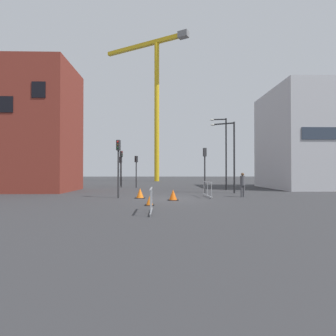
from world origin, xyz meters
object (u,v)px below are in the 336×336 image
at_px(streetlamp_tall, 224,148).
at_px(traffic_light_island, 136,166).
at_px(traffic_light_corner, 121,163).
at_px(streetlamp_short, 230,150).
at_px(traffic_cone_by_barrier, 140,193).
at_px(pedestrian_walking, 243,183).
at_px(traffic_light_near, 205,163).
at_px(traffic_cone_striped, 173,195).
at_px(construction_crane, 155,88).
at_px(traffic_cone_orange, 150,201).
at_px(traffic_light_verge, 118,159).
at_px(traffic_light_far, 121,166).

relative_size(streetlamp_tall, traffic_light_island, 1.99).
bearing_deg(traffic_light_corner, streetlamp_short, -39.05).
height_order(streetlamp_short, traffic_cone_by_barrier, streetlamp_short).
height_order(streetlamp_short, pedestrian_walking, streetlamp_short).
xyz_separation_m(streetlamp_short, traffic_light_island, (-8.58, 7.52, -1.24)).
distance_m(streetlamp_short, traffic_light_island, 11.47).
bearing_deg(traffic_cone_by_barrier, traffic_light_near, 39.76).
relative_size(streetlamp_short, traffic_cone_striped, 8.84).
bearing_deg(streetlamp_short, pedestrian_walking, -90.70).
bearing_deg(construction_crane, traffic_cone_orange, -88.97).
distance_m(streetlamp_short, traffic_light_verge, 9.61).
distance_m(streetlamp_tall, traffic_light_verge, 12.10).
bearing_deg(traffic_light_corner, construction_crane, 80.47).
bearing_deg(traffic_cone_by_barrier, traffic_cone_striped, -32.55).
distance_m(construction_crane, traffic_cone_by_barrier, 36.57).
bearing_deg(traffic_cone_orange, traffic_light_island, 98.04).
height_order(construction_crane, traffic_light_near, construction_crane).
bearing_deg(construction_crane, traffic_cone_by_barrier, -90.29).
bearing_deg(pedestrian_walking, traffic_light_far, 127.09).
relative_size(pedestrian_walking, traffic_cone_striped, 2.54).
bearing_deg(traffic_light_near, traffic_light_corner, 134.54).
xyz_separation_m(traffic_light_corner, traffic_light_far, (-0.44, 2.34, -0.35)).
bearing_deg(traffic_cone_by_barrier, construction_crane, 89.71).
height_order(traffic_light_far, traffic_light_island, traffic_light_far).
relative_size(traffic_light_verge, traffic_light_far, 1.10).
bearing_deg(traffic_cone_striped, traffic_cone_orange, -118.51).
relative_size(traffic_light_corner, traffic_light_island, 1.18).
xyz_separation_m(traffic_light_near, pedestrian_walking, (2.11, -3.55, -1.55)).
bearing_deg(streetlamp_tall, streetlamp_short, -95.45).
bearing_deg(streetlamp_short, traffic_light_far, 135.15).
height_order(traffic_light_verge, traffic_light_far, traffic_light_verge).
xyz_separation_m(traffic_light_near, traffic_cone_striped, (-2.88, -5.59, -2.23)).
bearing_deg(traffic_light_island, streetlamp_tall, -22.09).
bearing_deg(traffic_cone_by_barrier, traffic_light_far, 103.58).
relative_size(pedestrian_walking, traffic_cone_orange, 3.34).
xyz_separation_m(traffic_light_corner, traffic_light_island, (1.78, -0.88, -0.38)).
xyz_separation_m(traffic_light_far, traffic_cone_by_barrier, (3.59, -14.88, -2.10)).
distance_m(construction_crane, traffic_light_island, 25.60).
xyz_separation_m(traffic_light_island, pedestrian_walking, (8.53, -11.00, -1.40)).
relative_size(streetlamp_tall, pedestrian_walking, 4.11).
bearing_deg(pedestrian_walking, streetlamp_tall, 86.79).
relative_size(streetlamp_tall, traffic_light_corner, 1.69).
distance_m(traffic_light_far, traffic_cone_striped, 17.38).
relative_size(traffic_light_island, pedestrian_walking, 2.06).
bearing_deg(traffic_light_island, pedestrian_walking, -52.19).
bearing_deg(traffic_light_verge, streetlamp_short, 24.73).
bearing_deg(traffic_light_near, streetlamp_tall, 56.61).
xyz_separation_m(pedestrian_walking, traffic_cone_by_barrier, (-7.16, -0.66, -0.67)).
bearing_deg(streetlamp_short, traffic_light_near, 178.33).
height_order(construction_crane, streetlamp_tall, construction_crane).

